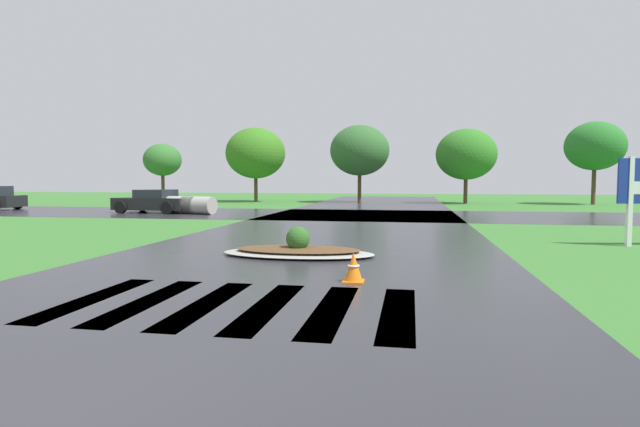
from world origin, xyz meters
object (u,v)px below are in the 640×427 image
car_white_sedan (155,202)px  drainage_pipe_stack (190,205)px  traffic_cone (353,268)px  median_island (298,250)px

car_white_sedan → drainage_pipe_stack: size_ratio=1.41×
traffic_cone → car_white_sedan: bearing=127.4°
car_white_sedan → drainage_pipe_stack: 2.32m
median_island → traffic_cone: size_ratio=6.84×
median_island → drainage_pipe_stack: size_ratio=1.23×
median_island → drainage_pipe_stack: 15.52m
traffic_cone → drainage_pipe_stack: bearing=123.0°
median_island → car_white_sedan: 17.29m
drainage_pipe_stack → traffic_cone: (10.20, -15.73, -0.20)m
median_island → traffic_cone: median_island is taller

